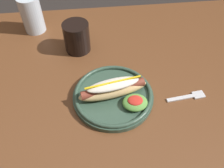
# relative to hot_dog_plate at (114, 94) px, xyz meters

# --- Properties ---
(ground_plane) EXTENTS (8.00, 8.00, 0.00)m
(ground_plane) POSITION_rel_hot_dog_plate_xyz_m (-0.08, 0.11, -0.76)
(ground_plane) COLOR #2D2826
(dining_table) EXTENTS (1.47, 0.83, 0.74)m
(dining_table) POSITION_rel_hot_dog_plate_xyz_m (-0.08, 0.11, -0.12)
(dining_table) COLOR brown
(dining_table) RESTS_ON ground_plane
(hot_dog_plate) EXTENTS (0.24, 0.24, 0.08)m
(hot_dog_plate) POSITION_rel_hot_dog_plate_xyz_m (0.00, 0.00, 0.00)
(hot_dog_plate) COLOR #334C3D
(hot_dog_plate) RESTS_ON dining_table
(fork) EXTENTS (0.12, 0.03, 0.00)m
(fork) POSITION_rel_hot_dog_plate_xyz_m (0.23, -0.02, -0.02)
(fork) COLOR silver
(fork) RESTS_ON dining_table
(soda_cup) EXTENTS (0.09, 0.09, 0.11)m
(soda_cup) POSITION_rel_hot_dog_plate_xyz_m (-0.10, 0.24, 0.03)
(soda_cup) COLOR black
(soda_cup) RESTS_ON dining_table
(water_cup) EXTENTS (0.08, 0.08, 0.14)m
(water_cup) POSITION_rel_hot_dog_plate_xyz_m (-0.27, 0.38, 0.05)
(water_cup) COLOR silver
(water_cup) RESTS_ON dining_table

